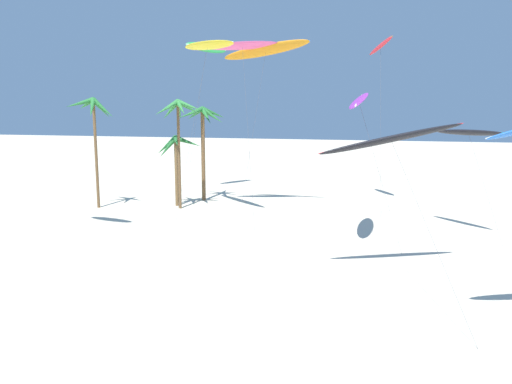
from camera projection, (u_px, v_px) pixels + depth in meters
name	position (u px, v px, depth m)	size (l,w,h in m)	color
palm_tree_0	(93.00, 115.00, 51.29)	(4.84, 4.62, 11.06)	brown
palm_tree_1	(176.00, 147.00, 52.85)	(5.10, 5.28, 7.27)	brown
palm_tree_2	(203.00, 123.00, 55.48)	(4.85, 5.40, 10.14)	brown
palm_tree_3	(178.00, 114.00, 50.80)	(4.65, 4.56, 10.86)	brown
flying_kite_0	(242.00, 46.00, 49.30)	(7.49, 10.36, 16.43)	#EA5193
flying_kite_2	(208.00, 45.00, 46.62)	(7.32, 7.23, 16.18)	yellow
flying_kite_3	(266.00, 50.00, 49.87)	(8.82, 6.75, 16.75)	orange
flying_kite_4	(206.00, 48.00, 59.70)	(4.18, 5.27, 17.57)	green
flying_kite_5	(469.00, 132.00, 41.04)	(5.04, 7.71, 8.58)	black
flying_kite_7	(381.00, 46.00, 51.82)	(2.87, 9.41, 17.17)	red
flying_kite_8	(391.00, 139.00, 30.90)	(8.52, 11.33, 9.56)	black
flying_kite_10	(359.00, 101.00, 37.60)	(4.18, 7.39, 11.58)	purple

